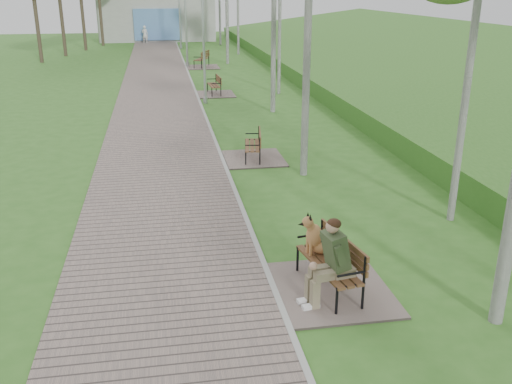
{
  "coord_description": "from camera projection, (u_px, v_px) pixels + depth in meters",
  "views": [
    {
      "loc": [
        -1.66,
        -3.0,
        4.7
      ],
      "look_at": [
        -0.03,
        6.59,
        1.15
      ],
      "focal_mm": 40.0,
      "sensor_mm": 36.0,
      "label": 1
    }
  ],
  "objects": [
    {
      "name": "bench_second",
      "position": [
        253.0,
        153.0,
        16.23
      ],
      "size": [
        1.66,
        1.85,
        1.02
      ],
      "color": "#6E5F59",
      "rests_on": "ground"
    },
    {
      "name": "kerb",
      "position": [
        199.0,
        100.0,
        24.56
      ],
      "size": [
        0.1,
        67.0,
        0.05
      ],
      "primitive_type": "cube",
      "color": "#999993",
      "rests_on": "ground"
    },
    {
      "name": "pedestrian_near",
      "position": [
        145.0,
        35.0,
        48.14
      ],
      "size": [
        0.62,
        0.5,
        1.48
      ],
      "primitive_type": "imported",
      "rotation": [
        0.0,
        0.0,
        2.83
      ],
      "color": "silver",
      "rests_on": "ground"
    },
    {
      "name": "pedestrian_far",
      "position": [
        138.0,
        33.0,
        49.65
      ],
      "size": [
        0.83,
        0.69,
        1.54
      ],
      "primitive_type": "imported",
      "rotation": [
        0.0,
        0.0,
        2.99
      ],
      "color": "gray",
      "rests_on": "ground"
    },
    {
      "name": "bench_main",
      "position": [
        326.0,
        267.0,
        9.09
      ],
      "size": [
        1.89,
        2.1,
        1.65
      ],
      "color": "#6E5F59",
      "rests_on": "ground"
    },
    {
      "name": "bench_third",
      "position": [
        214.0,
        90.0,
        25.81
      ],
      "size": [
        1.72,
        1.91,
        1.05
      ],
      "color": "#6E5F59",
      "rests_on": "ground"
    },
    {
      "name": "lamp_post_far",
      "position": [
        180.0,
        15.0,
        43.67
      ],
      "size": [
        0.21,
        0.21,
        5.34
      ],
      "color": "#A0A3A8",
      "rests_on": "ground"
    },
    {
      "name": "lamp_post_third",
      "position": [
        186.0,
        24.0,
        33.69
      ],
      "size": [
        0.21,
        0.21,
        5.36
      ],
      "color": "#A0A3A8",
      "rests_on": "ground"
    },
    {
      "name": "bench_far",
      "position": [
        202.0,
        64.0,
        34.34
      ],
      "size": [
        1.97,
        2.19,
        1.21
      ],
      "color": "#6E5F59",
      "rests_on": "ground"
    },
    {
      "name": "building_north",
      "position": [
        157.0,
        17.0,
        50.95
      ],
      "size": [
        10.0,
        5.2,
        4.0
      ],
      "color": "#9E9E99",
      "rests_on": "ground"
    },
    {
      "name": "lamp_post_second",
      "position": [
        204.0,
        51.0,
        23.26
      ],
      "size": [
        0.18,
        0.18,
        4.58
      ],
      "color": "#A0A3A8",
      "rests_on": "ground"
    },
    {
      "name": "walkway",
      "position": [
        158.0,
        101.0,
        24.28
      ],
      "size": [
        3.5,
        67.0,
        0.04
      ],
      "primitive_type": "cube",
      "color": "#6E5F59",
      "rests_on": "ground"
    },
    {
      "name": "embankment",
      "position": [
        474.0,
        98.0,
        25.06
      ],
      "size": [
        14.0,
        70.0,
        1.6
      ],
      "primitive_type": "cube",
      "color": "#477D2F",
      "rests_on": "ground"
    }
  ]
}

